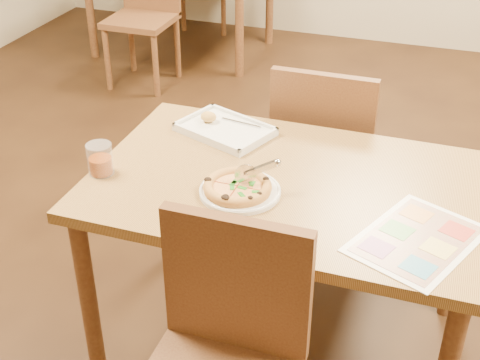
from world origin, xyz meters
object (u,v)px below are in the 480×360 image
(plate, at_px, (240,191))
(appetizer_tray, at_px, (224,129))
(chair_near, at_px, (225,338))
(menu, at_px, (417,239))
(pizza, at_px, (237,187))
(chair_far, at_px, (325,141))
(dining_table, at_px, (286,202))
(glass_tumbler, at_px, (100,161))
(pizza_cutter, at_px, (257,170))

(plate, relative_size, appetizer_tray, 0.67)
(chair_near, height_order, menu, chair_near)
(menu, bearing_deg, pizza, 173.55)
(chair_far, xyz_separation_m, plate, (-0.12, -0.73, 0.16))
(dining_table, distance_m, menu, 0.49)
(dining_table, bearing_deg, appetizer_tray, 140.98)
(dining_table, xyz_separation_m, appetizer_tray, (-0.32, 0.26, 0.10))
(plate, height_order, glass_tumbler, glass_tumbler)
(pizza_cutter, bearing_deg, chair_near, -106.76)
(pizza_cutter, distance_m, appetizer_tray, 0.43)
(menu, bearing_deg, glass_tumbler, 177.91)
(glass_tumbler, bearing_deg, pizza, 3.19)
(chair_near, distance_m, menu, 0.62)
(chair_near, relative_size, pizza, 2.12)
(plate, bearing_deg, chair_far, 80.41)
(plate, distance_m, pizza_cutter, 0.09)
(appetizer_tray, bearing_deg, chair_far, 46.96)
(plate, height_order, appetizer_tray, appetizer_tray)
(chair_near, xyz_separation_m, pizza_cutter, (-0.08, 0.51, 0.23))
(dining_table, bearing_deg, pizza_cutter, -128.98)
(chair_near, bearing_deg, pizza, 105.38)
(appetizer_tray, height_order, glass_tumbler, glass_tumbler)
(pizza_cutter, height_order, menu, pizza_cutter)
(chair_near, height_order, appetizer_tray, chair_near)
(dining_table, bearing_deg, chair_far, 90.00)
(dining_table, height_order, glass_tumbler, glass_tumbler)
(dining_table, xyz_separation_m, chair_near, (0.00, -0.60, -0.07))
(dining_table, xyz_separation_m, pizza_cutter, (-0.08, -0.10, 0.16))
(pizza, bearing_deg, menu, -6.45)
(pizza, relative_size, pizza_cutter, 1.69)
(chair_far, distance_m, menu, 0.93)
(plate, bearing_deg, menu, -7.10)
(dining_table, relative_size, pizza_cutter, 9.89)
(plate, relative_size, glass_tumbler, 2.43)
(dining_table, height_order, menu, menu)
(plate, height_order, menu, plate)
(menu, bearing_deg, dining_table, 156.32)
(dining_table, relative_size, plate, 4.94)
(pizza_cutter, bearing_deg, menu, -36.25)
(menu, bearing_deg, pizza_cutter, 169.16)
(chair_far, bearing_deg, plate, 80.41)
(plate, bearing_deg, glass_tumbler, -176.18)
(chair_near, distance_m, pizza_cutter, 0.56)
(chair_near, bearing_deg, chair_far, 90.00)
(chair_near, relative_size, plate, 1.79)
(chair_far, distance_m, pizza_cutter, 0.74)
(chair_near, bearing_deg, plate, 104.43)
(chair_far, relative_size, pizza, 2.12)
(chair_near, xyz_separation_m, menu, (0.45, 0.41, 0.16))
(chair_far, distance_m, appetizer_tray, 0.50)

